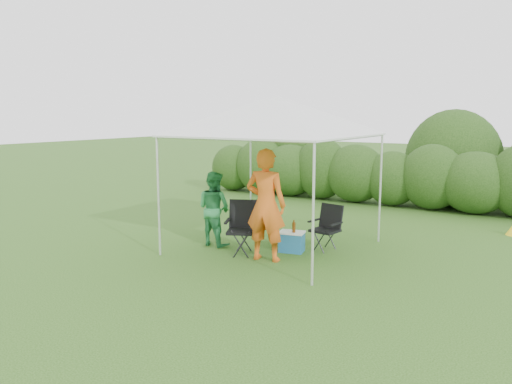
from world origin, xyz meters
The scene contains 9 objects.
ground centered at (0.00, 0.00, 0.00)m, with size 70.00×70.00×0.00m, color #39641F.
hedge centered at (0.13, 6.00, 0.83)m, with size 11.08×1.53×1.80m.
canopy centered at (0.00, 0.50, 2.46)m, with size 3.10×3.10×2.83m.
chair_right centered at (0.87, 0.94, 0.47)m, with size 0.58×0.54×0.84m.
chair_left centered at (-0.32, -0.10, 0.54)m, with size 0.73×0.71×0.96m.
man centered at (0.25, -0.25, 0.97)m, with size 0.70×0.46×1.93m, color orange.
woman centered at (-1.10, 0.08, 0.71)m, with size 0.69×0.54×1.42m, color #2B8546.
cooler centered at (0.39, 0.44, 0.19)m, with size 0.51×0.42×0.38m.
bottle centered at (0.45, 0.40, 0.49)m, with size 0.06×0.06×0.23m, color #592D0C.
Camera 1 is at (4.55, -7.40, 2.50)m, focal length 35.00 mm.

